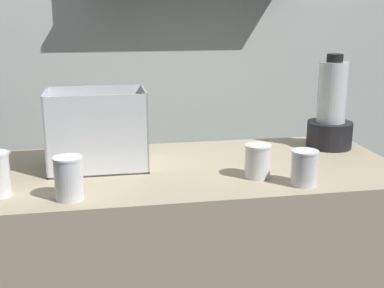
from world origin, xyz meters
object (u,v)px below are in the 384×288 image
blender_pitcher (331,114)px  juice_cup_beet_middle (258,162)px  carrot_display_bin (98,143)px  juice_cup_carrot_left (69,180)px  juice_cup_orange_right (304,169)px

blender_pitcher → juice_cup_beet_middle: blender_pitcher is taller
blender_pitcher → juice_cup_beet_middle: (-0.38, -0.30, -0.08)m
carrot_display_bin → juice_cup_carrot_left: 0.30m
juice_cup_beet_middle → juice_cup_orange_right: (0.12, -0.09, 0.00)m
juice_cup_carrot_left → juice_cup_beet_middle: juice_cup_carrot_left is taller
carrot_display_bin → juice_cup_carrot_left: bearing=-105.9°
blender_pitcher → carrot_display_bin: bearing=-173.5°
carrot_display_bin → juice_cup_orange_right: bearing=-25.5°
carrot_display_bin → blender_pitcher: bearing=6.5°
carrot_display_bin → juice_cup_beet_middle: 0.54m
juice_cup_beet_middle → carrot_display_bin: bearing=158.3°
carrot_display_bin → juice_cup_orange_right: size_ratio=2.97×
juice_cup_carrot_left → blender_pitcher: bearing=21.8°
juice_cup_beet_middle → juice_cup_orange_right: bearing=-39.0°
carrot_display_bin → juice_cup_orange_right: carrot_display_bin is taller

